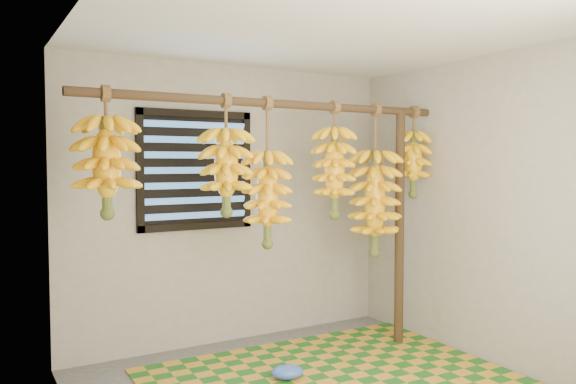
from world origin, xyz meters
TOP-DOWN VIEW (x-y plane):
  - ceiling at (0.00, 0.00)m, footprint 3.00×3.00m
  - wall_back at (0.00, 1.50)m, footprint 3.00×0.01m
  - wall_left at (-1.50, 0.00)m, footprint 0.01×3.00m
  - wall_right at (1.50, 0.00)m, footprint 0.01×3.00m
  - window at (-0.35, 1.48)m, footprint 1.00×0.04m
  - hanging_pole at (0.00, 0.70)m, footprint 3.00×0.06m
  - support_post at (1.20, 0.70)m, footprint 0.08×0.08m
  - woven_mat at (0.22, 0.20)m, footprint 2.57×2.07m
  - plastic_bag at (-0.06, 0.46)m, footprint 0.28×0.23m
  - banana_bunch_a at (-1.25, 0.70)m, footprint 0.39×0.39m
  - banana_bunch_b at (-0.42, 0.70)m, footprint 0.35×0.35m
  - banana_bunch_c at (-0.09, 0.70)m, footprint 0.33×0.33m
  - banana_bunch_d at (0.51, 0.70)m, footprint 0.31×0.31m
  - banana_bunch_e at (0.93, 0.70)m, footprint 0.41×0.41m
  - banana_bunch_f at (1.35, 0.70)m, footprint 0.28×0.28m

SIDE VIEW (x-z plane):
  - woven_mat at x=0.22m, z-range 0.00..0.01m
  - plastic_bag at x=-0.06m, z-range 0.01..0.11m
  - support_post at x=1.20m, z-range 0.00..2.00m
  - wall_back at x=0.00m, z-range 0.00..2.40m
  - wall_left at x=-1.50m, z-range 0.00..2.40m
  - wall_right at x=1.50m, z-range 0.00..2.40m
  - banana_bunch_e at x=0.93m, z-range 0.60..1.86m
  - banana_bunch_c at x=-0.09m, z-range 0.74..1.85m
  - banana_bunch_d at x=0.51m, z-range 1.03..1.95m
  - banana_bunch_b at x=-0.42m, z-range 1.07..1.93m
  - window at x=-0.35m, z-range 1.00..2.00m
  - banana_bunch_a at x=-1.25m, z-range 1.12..1.95m
  - banana_bunch_f at x=1.35m, z-range 1.16..1.94m
  - hanging_pole at x=0.00m, z-range 1.97..2.03m
  - ceiling at x=0.00m, z-range 2.40..2.41m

